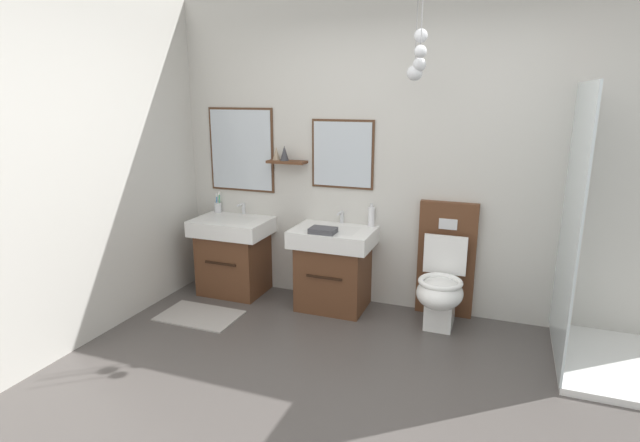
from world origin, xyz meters
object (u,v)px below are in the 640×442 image
soap_dispenser (371,217)px  shower_tray (601,308)px  vanity_sink_right (334,266)px  vanity_sink_left (234,253)px  toothbrush_cup (218,207)px  toilet (443,280)px  folded_hand_towel (323,230)px

soap_dispenser → shower_tray: bearing=-14.8°
shower_tray → vanity_sink_right: bearing=172.4°
vanity_sink_left → toothbrush_cup: 0.51m
toilet → folded_hand_towel: 1.08m
toilet → soap_dispenser: toilet is taller
toilet → soap_dispenser: (-0.67, 0.17, 0.44)m
shower_tray → toothbrush_cup: bearing=172.2°
vanity_sink_right → folded_hand_towel: (-0.04, -0.16, 0.36)m
soap_dispenser → folded_hand_towel: 0.49m
toothbrush_cup → soap_dispenser: size_ratio=1.01×
vanity_sink_left → shower_tray: shower_tray is taller
vanity_sink_left → folded_hand_towel: 1.05m
folded_hand_towel → toothbrush_cup: bearing=164.3°
toothbrush_cup → soap_dispenser: bearing=0.4°
vanity_sink_left → toothbrush_cup: toothbrush_cup is taller
toilet → vanity_sink_right: bearing=-178.5°
soap_dispenser → folded_hand_towel: bearing=-131.8°
shower_tray → toilet: bearing=165.0°
toothbrush_cup → vanity_sink_right: bearing=-8.2°
vanity_sink_left → vanity_sink_right: 1.01m
toilet → folded_hand_towel: toilet is taller
toothbrush_cup → shower_tray: shower_tray is taller
vanity_sink_left → shower_tray: bearing=-5.1°
vanity_sink_left → toothbrush_cup: (-0.27, 0.19, 0.39)m
vanity_sink_left → toothbrush_cup: size_ratio=3.51×
vanity_sink_right → toilet: 0.95m
toilet → folded_hand_towel: size_ratio=4.55×
toilet → toothbrush_cup: bearing=175.9°
folded_hand_towel → shower_tray: (2.11, -0.11, -0.33)m
toilet → toothbrush_cup: (-2.24, 0.16, 0.41)m
vanity_sink_right → toilet: (0.95, 0.03, -0.01)m
soap_dispenser → folded_hand_towel: size_ratio=0.93×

